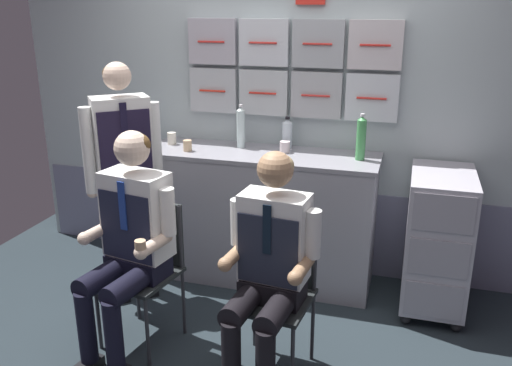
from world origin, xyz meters
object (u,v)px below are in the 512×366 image
Objects in this scene: crew_member_left at (129,235)px; crew_member_right at (268,262)px; paper_cup_blue at (187,145)px; folding_chair_right at (279,278)px; service_trolley at (437,238)px; water_bottle_tall at (241,127)px; folding_chair_left at (149,256)px; crew_member_standing at (124,164)px.

crew_member_left reaches higher than crew_member_right.
folding_chair_right is at bearing -43.64° from paper_cup_blue.
folding_chair_right is 0.24m from crew_member_right.
crew_member_left is at bearing -87.40° from paper_cup_blue.
service_trolley is 3.02× the size of water_bottle_tall.
water_bottle_tall reaches higher than folding_chair_right.
service_trolley reaches higher than folding_chair_right.
folding_chair_right is 2.74× the size of water_bottle_tall.
crew_member_left reaches higher than water_bottle_tall.
service_trolley reaches higher than folding_chair_left.
crew_member_standing reaches higher than crew_member_left.
crew_member_right is 1.37m from paper_cup_blue.
paper_cup_blue is (-0.33, -0.21, -0.11)m from water_bottle_tall.
folding_chair_left is 0.85m from crew_member_right.
water_bottle_tall reaches higher than service_trolley.
folding_chair_left and folding_chair_right have the same top height.
crew_member_left is 1.54× the size of folding_chair_right.
crew_member_right reaches higher than folding_chair_left.
water_bottle_tall is (0.26, 1.01, 0.59)m from folding_chair_left.
crew_member_right is at bearing -95.95° from folding_chair_right.
service_trolley is 12.07× the size of paper_cup_blue.
crew_member_left is 1.00m from paper_cup_blue.
crew_member_standing is at bearing -128.42° from paper_cup_blue.
service_trolley is 0.58× the size of crew_member_standing.
crew_member_right reaches higher than service_trolley.
crew_member_right is at bearing -130.09° from service_trolley.
folding_chair_right is at bearing 7.21° from crew_member_left.
crew_member_standing reaches higher than folding_chair_right.
crew_member_left is 0.88m from folding_chair_right.
folding_chair_right is at bearing 84.05° from crew_member_right.
crew_member_left is at bearing -104.00° from water_bottle_tall.
folding_chair_right is at bearing -3.35° from folding_chair_left.
water_bottle_tall is (-0.56, 1.06, 0.59)m from folding_chair_right.
service_trolley is at bearing 0.85° from paper_cup_blue.
service_trolley is 1.37m from crew_member_right.
folding_chair_right is at bearing -62.12° from water_bottle_tall.
water_bottle_tall reaches higher than folding_chair_left.
crew_member_left is at bearing 176.39° from crew_member_right.
crew_member_standing is 0.48m from paper_cup_blue.
crew_member_right is (-0.87, -1.04, 0.20)m from service_trolley.
folding_chair_left is at bearing 176.65° from folding_chair_right.
crew_member_right is at bearing -28.46° from crew_member_standing.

